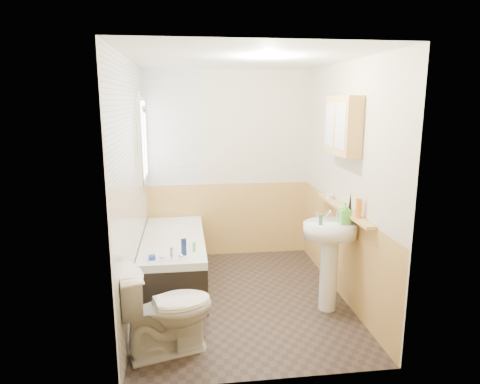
% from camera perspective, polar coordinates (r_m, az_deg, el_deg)
% --- Properties ---
extents(floor, '(2.80, 2.80, 0.00)m').
position_cam_1_polar(floor, '(4.79, 0.24, -13.96)').
color(floor, black).
rests_on(floor, ground).
extents(ceiling, '(2.80, 2.80, 0.00)m').
position_cam_1_polar(ceiling, '(4.32, 0.27, 17.36)').
color(ceiling, white).
rests_on(ceiling, ground).
extents(wall_back, '(2.20, 0.02, 2.50)m').
position_cam_1_polar(wall_back, '(5.76, -1.63, 3.59)').
color(wall_back, beige).
rests_on(wall_back, ground).
extents(wall_front, '(2.20, 0.02, 2.50)m').
position_cam_1_polar(wall_front, '(3.03, 3.84, -4.31)').
color(wall_front, beige).
rests_on(wall_front, ground).
extents(wall_left, '(0.02, 2.80, 2.50)m').
position_cam_1_polar(wall_left, '(4.38, -14.29, 0.47)').
color(wall_left, beige).
rests_on(wall_left, ground).
extents(wall_right, '(0.02, 2.80, 2.50)m').
position_cam_1_polar(wall_right, '(4.66, 13.90, 1.19)').
color(wall_right, beige).
rests_on(wall_right, ground).
extents(wainscot_right, '(0.01, 2.80, 1.00)m').
position_cam_1_polar(wainscot_right, '(4.85, 13.21, -7.55)').
color(wainscot_right, '#D9AA59').
rests_on(wainscot_right, wall_right).
extents(wainscot_front, '(2.20, 0.01, 1.00)m').
position_cam_1_polar(wainscot_front, '(3.34, 3.57, -16.63)').
color(wainscot_front, '#D9AA59').
rests_on(wainscot_front, wall_front).
extents(wainscot_back, '(2.20, 0.01, 1.00)m').
position_cam_1_polar(wainscot_back, '(5.90, -1.56, -3.66)').
color(wainscot_back, '#D9AA59').
rests_on(wainscot_back, wall_back).
extents(tile_cladding_left, '(0.01, 2.80, 2.50)m').
position_cam_1_polar(tile_cladding_left, '(4.38, -14.01, 0.48)').
color(tile_cladding_left, white).
rests_on(tile_cladding_left, wall_left).
extents(tile_return_back, '(0.75, 0.01, 1.50)m').
position_cam_1_polar(tile_return_back, '(5.66, -9.03, 8.38)').
color(tile_return_back, white).
rests_on(tile_return_back, wall_back).
extents(window, '(0.03, 0.79, 0.99)m').
position_cam_1_polar(window, '(5.25, -12.82, 6.85)').
color(window, white).
rests_on(window, wall_left).
extents(bathtub, '(0.70, 1.72, 0.70)m').
position_cam_1_polar(bathtub, '(5.11, -8.78, -8.79)').
color(bathtub, black).
rests_on(bathtub, floor).
extents(shower_riser, '(0.10, 0.08, 1.14)m').
position_cam_1_polar(shower_riser, '(4.90, -12.92, 7.41)').
color(shower_riser, silver).
rests_on(shower_riser, wall_left).
extents(toilet, '(0.89, 0.65, 0.78)m').
position_cam_1_polar(toilet, '(3.77, -9.75, -15.16)').
color(toilet, white).
rests_on(toilet, floor).
extents(sink, '(0.54, 0.44, 1.04)m').
position_cam_1_polar(sink, '(4.41, 11.85, -7.31)').
color(sink, white).
rests_on(sink, floor).
extents(pine_shelf, '(0.10, 1.38, 0.03)m').
position_cam_1_polar(pine_shelf, '(4.56, 13.57, -2.22)').
color(pine_shelf, '#D9AA59').
rests_on(pine_shelf, wall_right).
extents(medicine_cabinet, '(0.16, 0.65, 0.59)m').
position_cam_1_polar(medicine_cabinet, '(4.47, 13.52, 8.62)').
color(medicine_cabinet, '#D9AA59').
rests_on(medicine_cabinet, wall_right).
extents(foam_can, '(0.07, 0.07, 0.19)m').
position_cam_1_polar(foam_can, '(4.18, 15.55, -2.08)').
color(foam_can, orange).
rests_on(foam_can, pine_shelf).
extents(green_bottle, '(0.05, 0.05, 0.21)m').
position_cam_1_polar(green_bottle, '(4.37, 14.49, -1.29)').
color(green_bottle, black).
rests_on(green_bottle, pine_shelf).
extents(black_jar, '(0.10, 0.10, 0.05)m').
position_cam_1_polar(black_jar, '(4.94, 11.86, -0.57)').
color(black_jar, silver).
rests_on(black_jar, pine_shelf).
extents(soap_bottle, '(0.10, 0.22, 0.10)m').
position_cam_1_polar(soap_bottle, '(4.29, 13.79, -3.51)').
color(soap_bottle, '#59C647').
rests_on(soap_bottle, sink).
extents(clear_bottle, '(0.05, 0.05, 0.11)m').
position_cam_1_polar(clear_bottle, '(4.21, 10.71, -3.65)').
color(clear_bottle, '#388447').
rests_on(clear_bottle, sink).
extents(blue_gel, '(0.06, 0.05, 0.18)m').
position_cam_1_polar(blue_gel, '(4.40, -7.51, -7.29)').
color(blue_gel, navy).
rests_on(blue_gel, bathtub).
extents(cream_jar, '(0.09, 0.09, 0.04)m').
position_cam_1_polar(cream_jar, '(4.36, -11.64, -8.54)').
color(cream_jar, '#19339E').
rests_on(cream_jar, bathtub).
extents(orange_bottle, '(0.04, 0.04, 0.10)m').
position_cam_1_polar(orange_bottle, '(4.51, -6.13, -7.28)').
color(orange_bottle, '#59C647').
rests_on(orange_bottle, bathtub).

